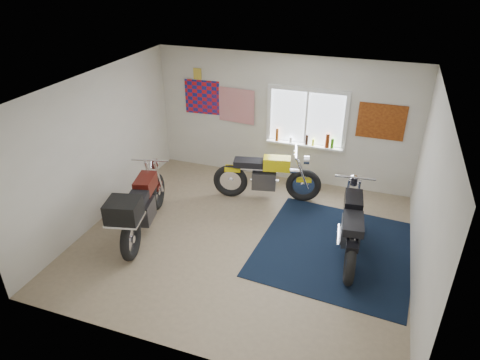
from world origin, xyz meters
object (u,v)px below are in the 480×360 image
(navy_rug, at_px, (335,249))
(maroon_tourer, at_px, (140,207))
(yellow_triumph, at_px, (266,177))
(black_chrome_bike, at_px, (351,227))

(navy_rug, relative_size, maroon_tourer, 1.15)
(yellow_triumph, distance_m, maroon_tourer, 2.59)
(navy_rug, bearing_deg, yellow_triumph, 141.90)
(maroon_tourer, bearing_deg, navy_rug, -90.75)
(maroon_tourer, bearing_deg, yellow_triumph, -53.56)
(navy_rug, bearing_deg, black_chrome_bike, 2.51)
(yellow_triumph, height_order, black_chrome_bike, black_chrome_bike)
(black_chrome_bike, bearing_deg, navy_rug, 86.03)
(navy_rug, bearing_deg, maroon_tourer, -167.26)
(navy_rug, xyz_separation_m, yellow_triumph, (-1.59, 1.25, 0.47))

